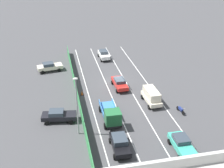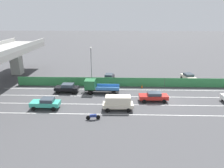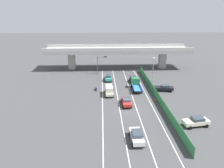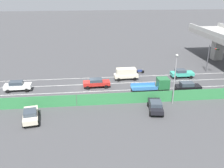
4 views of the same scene
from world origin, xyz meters
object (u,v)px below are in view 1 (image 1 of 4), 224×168
at_px(car_sedan_red, 120,83).
at_px(parked_sedan_dark, 59,115).
at_px(car_sedan_white, 104,54).
at_px(traffic_cone, 82,93).
at_px(car_van_cream, 151,96).
at_px(parked_sedan_cream, 50,67).
at_px(street_lamp, 77,101).
at_px(flatbed_truck_blue, 111,115).
at_px(motorcycle, 181,110).
at_px(car_taxi_teal, 182,144).
at_px(car_sedan_black, 120,143).

relative_size(car_sedan_red, parked_sedan_dark, 1.00).
bearing_deg(car_sedan_white, traffic_cone, 67.10).
bearing_deg(car_sedan_white, car_van_cream, 100.44).
relative_size(parked_sedan_cream, traffic_cone, 6.56).
xyz_separation_m(car_sedan_white, street_lamp, (7.74, 24.61, 3.69)).
distance_m(car_sedan_red, street_lamp, 14.19).
xyz_separation_m(car_van_cream, traffic_cone, (9.72, -4.64, -0.90)).
height_order(flatbed_truck_blue, motorcycle, flatbed_truck_blue).
xyz_separation_m(car_taxi_teal, car_sedan_black, (6.86, -1.61, 0.01)).
bearing_deg(parked_sedan_cream, car_van_cream, 133.74).
height_order(car_taxi_teal, parked_sedan_cream, parked_sedan_cream).
relative_size(parked_sedan_dark, street_lamp, 0.62).
relative_size(car_sedan_black, parked_sedan_cream, 0.93).
bearing_deg(flatbed_truck_blue, motorcycle, -176.17).
distance_m(car_sedan_black, motorcycle, 11.80).
relative_size(car_taxi_teal, car_van_cream, 0.96).
relative_size(car_sedan_white, car_sedan_black, 1.03).
xyz_separation_m(parked_sedan_dark, street_lamp, (-2.28, 3.34, 3.74)).
bearing_deg(motorcycle, street_lamp, 7.79).
distance_m(car_van_cream, motorcycle, 4.68).
xyz_separation_m(car_sedan_black, traffic_cone, (2.72, -13.99, -0.58)).
bearing_deg(motorcycle, parked_sedan_dark, -4.67).
distance_m(parked_sedan_dark, street_lamp, 5.51).
distance_m(car_sedan_white, street_lamp, 26.06).
xyz_separation_m(car_taxi_teal, flatbed_truck_blue, (6.73, -6.92, 0.38)).
xyz_separation_m(parked_sedan_cream, parked_sedan_dark, (-0.90, 17.12, -0.01)).
xyz_separation_m(motorcycle, traffic_cone, (12.88, -8.01, -0.12)).
xyz_separation_m(car_sedan_white, parked_sedan_cream, (10.92, 4.14, -0.04)).
xyz_separation_m(car_sedan_black, street_lamp, (4.29, -4.01, 3.72)).
xyz_separation_m(motorcycle, street_lamp, (14.45, 1.98, 4.17)).
relative_size(car_taxi_teal, car_sedan_white, 0.98).
xyz_separation_m(car_sedan_white, car_sedan_black, (3.46, 28.61, -0.03)).
distance_m(car_taxi_teal, motorcycle, 8.30).
relative_size(car_taxi_teal, parked_sedan_dark, 0.93).
xyz_separation_m(flatbed_truck_blue, traffic_cone, (2.84, -8.68, -0.95)).
bearing_deg(traffic_cone, car_sedan_red, -169.19).
bearing_deg(car_sedan_white, flatbed_truck_blue, 81.87).
height_order(car_taxi_teal, flatbed_truck_blue, flatbed_truck_blue).
distance_m(car_van_cream, traffic_cone, 10.81).
bearing_deg(car_taxi_teal, car_sedan_red, -79.01).
height_order(car_van_cream, parked_sedan_dark, car_van_cream).
relative_size(flatbed_truck_blue, traffic_cone, 8.67).
distance_m(motorcycle, parked_sedan_cream, 25.55).
bearing_deg(street_lamp, parked_sedan_cream, -81.18).
height_order(car_sedan_red, street_lamp, street_lamp).
bearing_deg(car_sedan_black, car_taxi_teal, 166.77).
height_order(car_taxi_teal, parked_sedan_dark, car_taxi_teal).
bearing_deg(car_sedan_black, motorcycle, -149.53).
bearing_deg(car_van_cream, traffic_cone, -25.52).
bearing_deg(parked_sedan_cream, flatbed_truck_blue, 111.61).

